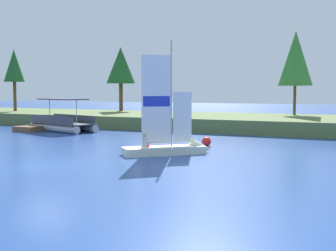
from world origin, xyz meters
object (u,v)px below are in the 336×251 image
Objects in this scene: shoreline_tree_centre at (296,58)px; pontoon_boat at (63,123)px; sailboat at (177,146)px; wooden_dock at (46,127)px; channel_buoy at (206,142)px; shoreline_tree_left at (14,66)px; shoreline_tree_midleft at (121,66)px.

shoreline_tree_centre is 1.10× the size of pontoon_boat.
sailboat is 16.43m from pontoon_boat.
wooden_dock is 17.36m from channel_buoy.
channel_buoy is at bearing -24.16° from shoreline_tree_left.
shoreline_tree_centre is 22.95m from wooden_dock.
shoreline_tree_centre is at bearing 9.71° from shoreline_tree_left.
sailboat is (16.50, -21.11, -5.60)m from shoreline_tree_midleft.
shoreline_tree_centre reaches higher than sailboat.
wooden_dock is 10.49× the size of channel_buoy.
shoreline_tree_left is at bearing -170.29° from shoreline_tree_centre.
wooden_dock is (10.37, -7.09, -5.74)m from shoreline_tree_left.
shoreline_tree_midleft is 12.54× the size of channel_buoy.
wooden_dock is 0.84× the size of pontoon_boat.
pontoon_boat is (2.32, -12.81, -5.36)m from shoreline_tree_midleft.
shoreline_tree_midleft reaches higher than sailboat.
shoreline_tree_left is 12.06× the size of channel_buoy.
pontoon_boat is at bearing -79.73° from shoreline_tree_midleft.
wooden_dock is at bearing -175.27° from pontoon_boat.
shoreline_tree_centre is 18.18m from channel_buoy.
shoreline_tree_midleft is 1.01× the size of pontoon_boat.
channel_buoy is at bearing -46.06° from shoreline_tree_midleft.
pontoon_boat is at bearing 105.19° from sailboat.
sailboat is (-2.17, -20.85, -5.80)m from shoreline_tree_centre.
shoreline_tree_midleft is 24.73m from channel_buoy.
channel_buoy is (0.19, 3.79, -0.15)m from sailboat.
channel_buoy is (-1.98, -17.06, -5.95)m from shoreline_tree_centre.
shoreline_tree_centre is at bearing 55.10° from pontoon_boat.
shoreline_tree_midleft is 0.91× the size of shoreline_tree_centre.
shoreline_tree_left is 0.88× the size of shoreline_tree_centre.
shoreline_tree_centre reaches higher than channel_buoy.
sailboat is 0.92× the size of pontoon_boat.
shoreline_tree_centre is (28.96, 4.95, 0.27)m from shoreline_tree_left.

